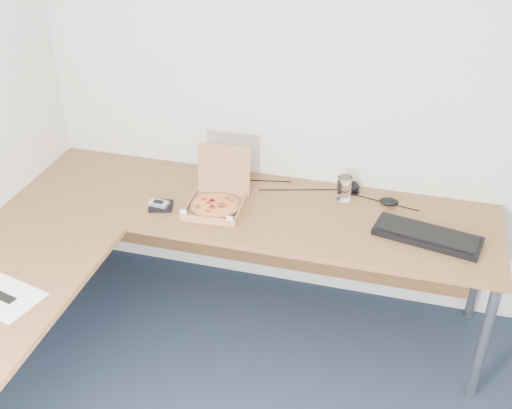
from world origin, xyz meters
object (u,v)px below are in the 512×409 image
(desk, at_px, (163,248))
(pizza_box, at_px, (216,202))
(wallet, at_px, (161,206))
(drinking_glass, at_px, (344,188))
(keyboard, at_px, (427,236))

(desk, xyz_separation_m, pizza_box, (0.15, 0.36, 0.06))
(pizza_box, xyz_separation_m, wallet, (-0.28, -0.07, -0.02))
(pizza_box, bearing_deg, drinking_glass, 18.98)
(drinking_glass, relative_size, wallet, 1.11)
(keyboard, bearing_deg, wallet, -164.97)
(desk, bearing_deg, wallet, 114.17)
(desk, xyz_separation_m, wallet, (-0.13, 0.29, 0.04))
(keyboard, height_order, wallet, keyboard)
(desk, relative_size, wallet, 20.97)
(desk, relative_size, pizza_box, 7.71)
(pizza_box, distance_m, wallet, 0.29)
(drinking_glass, relative_size, keyboard, 0.26)
(wallet, bearing_deg, keyboard, -13.27)
(desk, distance_m, wallet, 0.32)
(pizza_box, xyz_separation_m, drinking_glass, (0.62, 0.26, 0.03))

